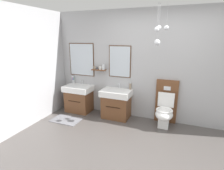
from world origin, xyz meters
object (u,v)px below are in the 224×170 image
at_px(toilet, 165,109).
at_px(soap_dispenser, 130,86).
at_px(vanity_sink_left, 79,98).
at_px(toothbrush_cup, 73,81).
at_px(vanity_sink_right, 116,103).

xyz_separation_m(toilet, soap_dispenser, (-0.86, 0.17, 0.39)).
distance_m(vanity_sink_left, soap_dispenser, 1.41).
bearing_deg(toothbrush_cup, vanity_sink_right, -7.75).
bearing_deg(toilet, toothbrush_cup, 176.27).
height_order(vanity_sink_left, soap_dispenser, soap_dispenser).
distance_m(toilet, soap_dispenser, 0.96).
bearing_deg(toilet, vanity_sink_right, -179.02).
xyz_separation_m(toothbrush_cup, soap_dispenser, (1.61, 0.01, 0.01)).
distance_m(vanity_sink_left, vanity_sink_right, 1.05).
bearing_deg(soap_dispenser, toilet, -11.27).
bearing_deg(vanity_sink_left, toilet, 0.51).
bearing_deg(soap_dispenser, vanity_sink_right, -146.22).
xyz_separation_m(vanity_sink_left, toilet, (2.19, 0.02, 0.01)).
distance_m(toilet, toothbrush_cup, 2.50).
relative_size(vanity_sink_left, toothbrush_cup, 3.47).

